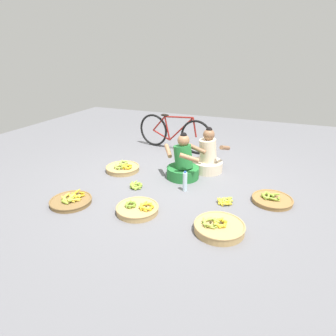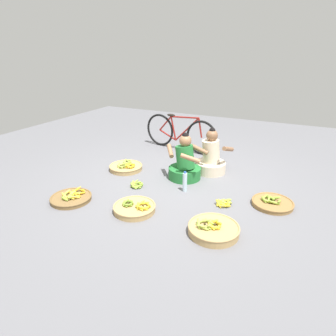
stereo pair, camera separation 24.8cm
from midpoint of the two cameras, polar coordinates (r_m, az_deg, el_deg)
ground_plane at (r=4.46m, az=2.73°, el=-3.30°), size 10.00×10.00×0.00m
vendor_woman_front at (r=4.59m, az=4.87°, el=0.73°), size 0.69×0.54×0.76m
vendor_woman_behind at (r=4.88m, az=9.92°, el=1.87°), size 0.63×0.52×0.77m
bicycle_leaning at (r=5.93m, az=3.54°, el=6.98°), size 1.69×0.33×0.73m
banana_basket_mid_left at (r=4.16m, az=-17.05°, el=-5.68°), size 0.56×0.56×0.13m
banana_basket_back_center at (r=5.01m, az=-6.95°, el=0.19°), size 0.57×0.57×0.16m
banana_basket_near_vendor at (r=3.74m, az=-4.77°, el=-7.88°), size 0.55×0.55×0.15m
banana_basket_mid_right at (r=3.37m, az=11.13°, el=-11.83°), size 0.59×0.59×0.17m
banana_basket_front_left at (r=4.15m, az=21.66°, el=-6.47°), size 0.55×0.55×0.13m
loose_bananas_back_left at (r=4.39m, az=-4.61°, el=-3.36°), size 0.23×0.25×0.09m
loose_bananas_front_right at (r=3.98m, az=12.91°, el=-6.76°), size 0.24×0.25×0.09m
water_bottle at (r=4.20m, az=5.06°, el=-2.82°), size 0.07×0.07×0.31m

